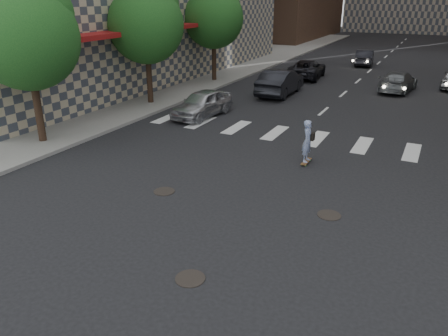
% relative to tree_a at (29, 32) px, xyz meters
% --- Properties ---
extents(ground, '(160.00, 160.00, 0.00)m').
position_rel_tree_a_xyz_m(ground, '(9.45, -3.14, -4.65)').
color(ground, black).
rests_on(ground, ground).
extents(sidewalk_left, '(13.00, 80.00, 0.15)m').
position_rel_tree_a_xyz_m(sidewalk_left, '(-5.05, 16.86, -4.57)').
color(sidewalk_left, gray).
rests_on(sidewalk_left, ground).
extents(tree_a, '(4.20, 4.20, 6.60)m').
position_rel_tree_a_xyz_m(tree_a, '(0.00, 0.00, 0.00)').
color(tree_a, '#382619').
rests_on(tree_a, sidewalk_left).
extents(tree_b, '(4.20, 4.20, 6.60)m').
position_rel_tree_a_xyz_m(tree_b, '(0.00, 8.00, 0.00)').
color(tree_b, '#382619').
rests_on(tree_b, sidewalk_left).
extents(tree_c, '(4.20, 4.20, 6.60)m').
position_rel_tree_a_xyz_m(tree_c, '(0.00, 16.00, 0.00)').
color(tree_c, '#382619').
rests_on(tree_c, sidewalk_left).
extents(manhole_a, '(0.70, 0.70, 0.02)m').
position_rel_tree_a_xyz_m(manhole_a, '(10.65, -5.64, -4.64)').
color(manhole_a, black).
rests_on(manhole_a, ground).
extents(manhole_b, '(0.70, 0.70, 0.02)m').
position_rel_tree_a_xyz_m(manhole_b, '(7.45, -1.94, -4.64)').
color(manhole_b, black).
rests_on(manhole_b, ground).
extents(manhole_c, '(0.70, 0.70, 0.02)m').
position_rel_tree_a_xyz_m(manhole_c, '(12.75, -1.14, -4.64)').
color(manhole_c, black).
rests_on(manhole_c, ground).
extents(skateboarder, '(0.42, 0.86, 1.71)m').
position_rel_tree_a_xyz_m(skateboarder, '(10.91, 2.70, -3.75)').
color(skateboarder, brown).
rests_on(skateboarder, ground).
extents(silver_sedan, '(2.03, 4.22, 1.39)m').
position_rel_tree_a_xyz_m(silver_sedan, '(3.95, 6.92, -3.95)').
color(silver_sedan, '#B9BAC0').
rests_on(silver_sedan, ground).
extents(traffic_car_a, '(1.83, 4.96, 1.62)m').
position_rel_tree_a_xyz_m(traffic_car_a, '(5.82, 13.79, -3.83)').
color(traffic_car_a, black).
rests_on(traffic_car_a, ground).
extents(traffic_car_b, '(2.33, 4.64, 1.29)m').
position_rel_tree_a_xyz_m(traffic_car_b, '(12.47, 18.28, -4.00)').
color(traffic_car_b, slate).
rests_on(traffic_car_b, ground).
extents(traffic_car_c, '(2.69, 5.10, 1.37)m').
position_rel_tree_a_xyz_m(traffic_car_c, '(5.64, 20.32, -3.96)').
color(traffic_car_c, black).
rests_on(traffic_car_c, ground).
extents(traffic_car_e, '(1.91, 4.29, 1.37)m').
position_rel_tree_a_xyz_m(traffic_car_e, '(8.45, 28.86, -3.96)').
color(traffic_car_e, black).
rests_on(traffic_car_e, ground).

